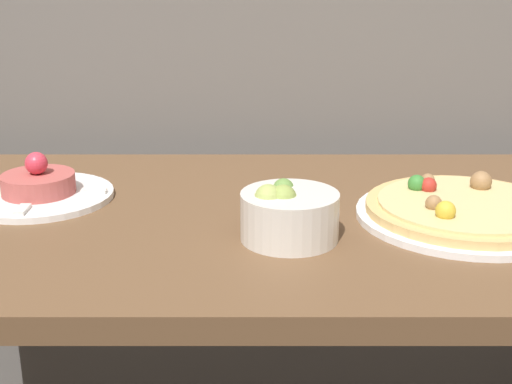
# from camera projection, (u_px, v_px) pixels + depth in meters

# --- Properties ---
(dining_table) EXTENTS (1.40, 0.65, 0.75)m
(dining_table) POSITION_uv_depth(u_px,v_px,m) (302.00, 278.00, 1.10)
(dining_table) COLOR brown
(dining_table) RESTS_ON ground_plane
(pizza_plate) EXTENTS (0.32, 0.32, 0.05)m
(pizza_plate) POSITION_uv_depth(u_px,v_px,m) (462.00, 210.00, 1.04)
(pizza_plate) COLOR white
(pizza_plate) RESTS_ON dining_table
(tartare_plate) EXTENTS (0.23, 0.23, 0.08)m
(tartare_plate) POSITION_uv_depth(u_px,v_px,m) (37.00, 190.00, 1.12)
(tartare_plate) COLOR white
(tartare_plate) RESTS_ON dining_table
(small_bowl) EXTENTS (0.13, 0.13, 0.08)m
(small_bowl) POSITION_uv_depth(u_px,v_px,m) (286.00, 214.00, 0.96)
(small_bowl) COLOR silver
(small_bowl) RESTS_ON dining_table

